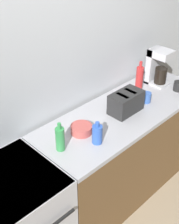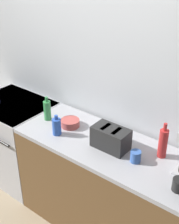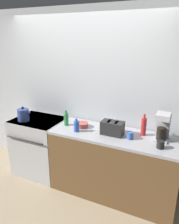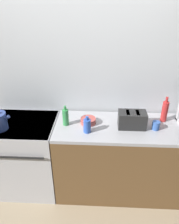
{
  "view_description": "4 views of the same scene",
  "coord_description": "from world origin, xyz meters",
  "px_view_note": "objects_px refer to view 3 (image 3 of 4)",
  "views": [
    {
      "loc": [
        -1.21,
        -1.07,
        2.42
      ],
      "look_at": [
        0.25,
        0.4,
        1.04
      ],
      "focal_mm": 50.0,
      "sensor_mm": 36.0,
      "label": 1
    },
    {
      "loc": [
        1.74,
        -1.43,
        2.42
      ],
      "look_at": [
        0.33,
        0.36,
        1.16
      ],
      "focal_mm": 50.0,
      "sensor_mm": 36.0,
      "label": 2
    },
    {
      "loc": [
        1.47,
        -2.24,
        2.18
      ],
      "look_at": [
        0.25,
        0.32,
        1.2
      ],
      "focal_mm": 35.0,
      "sensor_mm": 36.0,
      "label": 3
    },
    {
      "loc": [
        0.24,
        -1.73,
        2.24
      ],
      "look_at": [
        0.13,
        0.33,
        1.09
      ],
      "focal_mm": 35.0,
      "sensor_mm": 36.0,
      "label": 4
    }
  ],
  "objects_px": {
    "bowl": "(82,125)",
    "toaster": "(112,128)",
    "cup_black": "(160,144)",
    "bottle_green": "(66,119)",
    "coffee_maker": "(163,126)",
    "stove": "(40,145)",
    "bottle_red": "(144,126)",
    "kettle": "(23,115)",
    "bottle_blue": "(76,126)",
    "cup_blue": "(130,135)"
  },
  "relations": [
    {
      "from": "stove",
      "to": "coffee_maker",
      "type": "xyz_separation_m",
      "value": [
        1.86,
        0.11,
        0.64
      ]
    },
    {
      "from": "bottle_red",
      "to": "bowl",
      "type": "height_order",
      "value": "bottle_red"
    },
    {
      "from": "toaster",
      "to": "cup_black",
      "type": "bearing_deg",
      "value": -10.65
    },
    {
      "from": "stove",
      "to": "bottle_blue",
      "type": "distance_m",
      "value": 0.95
    },
    {
      "from": "toaster",
      "to": "bottle_green",
      "type": "distance_m",
      "value": 0.72
    },
    {
      "from": "toaster",
      "to": "bottle_red",
      "type": "distance_m",
      "value": 0.41
    },
    {
      "from": "bottle_red",
      "to": "cup_black",
      "type": "xyz_separation_m",
      "value": [
        0.26,
        -0.27,
        -0.08
      ]
    },
    {
      "from": "kettle",
      "to": "cup_black",
      "type": "height_order",
      "value": "kettle"
    },
    {
      "from": "toaster",
      "to": "bottle_red",
      "type": "relative_size",
      "value": 1.0
    },
    {
      "from": "stove",
      "to": "bowl",
      "type": "xyz_separation_m",
      "value": [
        0.77,
        0.04,
        0.49
      ]
    },
    {
      "from": "cup_blue",
      "to": "bowl",
      "type": "distance_m",
      "value": 0.73
    },
    {
      "from": "bottle_green",
      "to": "bowl",
      "type": "bearing_deg",
      "value": 8.95
    },
    {
      "from": "kettle",
      "to": "bottle_green",
      "type": "xyz_separation_m",
      "value": [
        0.7,
        0.12,
        0.0
      ]
    },
    {
      "from": "bottle_red",
      "to": "cup_black",
      "type": "height_order",
      "value": "bottle_red"
    },
    {
      "from": "kettle",
      "to": "bottle_blue",
      "type": "relative_size",
      "value": 1.22
    },
    {
      "from": "toaster",
      "to": "bottle_green",
      "type": "relative_size",
      "value": 1.28
    },
    {
      "from": "bottle_red",
      "to": "cup_blue",
      "type": "distance_m",
      "value": 0.24
    },
    {
      "from": "bottle_red",
      "to": "cup_black",
      "type": "distance_m",
      "value": 0.39
    },
    {
      "from": "toaster",
      "to": "bowl",
      "type": "xyz_separation_m",
      "value": [
        -0.48,
        0.05,
        -0.06
      ]
    },
    {
      "from": "bottle_green",
      "to": "bottle_blue",
      "type": "relative_size",
      "value": 1.25
    },
    {
      "from": "kettle",
      "to": "coffee_maker",
      "type": "distance_m",
      "value": 2.05
    },
    {
      "from": "toaster",
      "to": "cup_blue",
      "type": "xyz_separation_m",
      "value": [
        0.25,
        -0.03,
        -0.04
      ]
    },
    {
      "from": "toaster",
      "to": "bottle_red",
      "type": "xyz_separation_m",
      "value": [
        0.38,
        0.15,
        0.03
      ]
    },
    {
      "from": "bottle_red",
      "to": "cup_blue",
      "type": "relative_size",
      "value": 3.21
    },
    {
      "from": "bottle_blue",
      "to": "bowl",
      "type": "distance_m",
      "value": 0.18
    },
    {
      "from": "kettle",
      "to": "bowl",
      "type": "distance_m",
      "value": 0.96
    },
    {
      "from": "coffee_maker",
      "to": "bottle_blue",
      "type": "xyz_separation_m",
      "value": [
        -1.09,
        -0.25,
        -0.11
      ]
    },
    {
      "from": "stove",
      "to": "bottle_green",
      "type": "xyz_separation_m",
      "value": [
        0.53,
        -0.0,
        0.56
      ]
    },
    {
      "from": "kettle",
      "to": "bowl",
      "type": "bearing_deg",
      "value": 9.77
    },
    {
      "from": "bottle_green",
      "to": "cup_black",
      "type": "relative_size",
      "value": 2.55
    },
    {
      "from": "coffee_maker",
      "to": "cup_blue",
      "type": "bearing_deg",
      "value": -156.81
    },
    {
      "from": "kettle",
      "to": "bottle_red",
      "type": "xyz_separation_m",
      "value": [
        1.8,
        0.27,
        0.03
      ]
    },
    {
      "from": "cup_black",
      "to": "bowl",
      "type": "distance_m",
      "value": 1.13
    },
    {
      "from": "coffee_maker",
      "to": "bottle_blue",
      "type": "height_order",
      "value": "coffee_maker"
    },
    {
      "from": "coffee_maker",
      "to": "bowl",
      "type": "xyz_separation_m",
      "value": [
        -1.09,
        -0.07,
        -0.15
      ]
    },
    {
      "from": "bottle_red",
      "to": "coffee_maker",
      "type": "bearing_deg",
      "value": -6.81
    },
    {
      "from": "bottle_red",
      "to": "bottle_blue",
      "type": "bearing_deg",
      "value": -162.25
    },
    {
      "from": "stove",
      "to": "bottle_red",
      "type": "distance_m",
      "value": 1.73
    },
    {
      "from": "coffee_maker",
      "to": "bottle_green",
      "type": "relative_size",
      "value": 1.54
    },
    {
      "from": "coffee_maker",
      "to": "bottle_red",
      "type": "relative_size",
      "value": 1.2
    },
    {
      "from": "stove",
      "to": "cup_black",
      "type": "bearing_deg",
      "value": -4.05
    },
    {
      "from": "bottle_blue",
      "to": "bowl",
      "type": "relative_size",
      "value": 1.09
    },
    {
      "from": "bottle_green",
      "to": "stove",
      "type": "bearing_deg",
      "value": 179.62
    },
    {
      "from": "coffee_maker",
      "to": "bottle_green",
      "type": "height_order",
      "value": "coffee_maker"
    },
    {
      "from": "toaster",
      "to": "cup_black",
      "type": "xyz_separation_m",
      "value": [
        0.64,
        -0.12,
        -0.05
      ]
    },
    {
      "from": "bottle_green",
      "to": "bottle_blue",
      "type": "bearing_deg",
      "value": -28.54
    },
    {
      "from": "coffee_maker",
      "to": "cup_black",
      "type": "height_order",
      "value": "coffee_maker"
    },
    {
      "from": "kettle",
      "to": "bottle_blue",
      "type": "bearing_deg",
      "value": -0.55
    },
    {
      "from": "bottle_red",
      "to": "toaster",
      "type": "bearing_deg",
      "value": -158.24
    },
    {
      "from": "bowl",
      "to": "toaster",
      "type": "bearing_deg",
      "value": -5.81
    }
  ]
}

